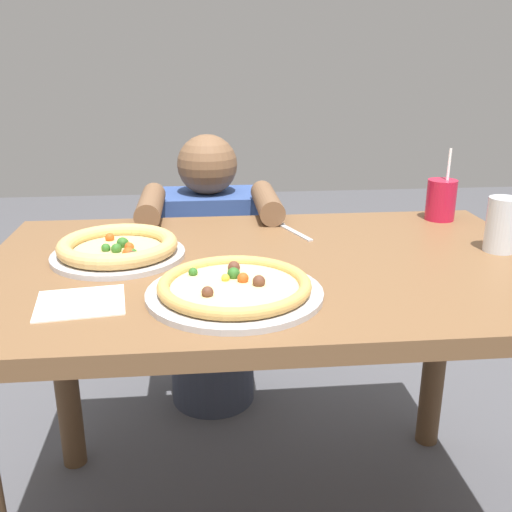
# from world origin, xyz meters

# --- Properties ---
(dining_table) EXTENTS (1.28, 0.80, 0.75)m
(dining_table) POSITION_xyz_m (0.00, 0.00, 0.63)
(dining_table) COLOR brown
(dining_table) RESTS_ON ground
(pizza_near) EXTENTS (0.34, 0.34, 0.04)m
(pizza_near) POSITION_xyz_m (-0.09, -0.19, 0.77)
(pizza_near) COLOR #B7B7BC
(pizza_near) RESTS_ON dining_table
(pizza_far) EXTENTS (0.30, 0.30, 0.05)m
(pizza_far) POSITION_xyz_m (-0.34, 0.06, 0.77)
(pizza_far) COLOR #B7B7BC
(pizza_far) RESTS_ON dining_table
(drink_cup_colored) EXTENTS (0.08, 0.08, 0.20)m
(drink_cup_colored) POSITION_xyz_m (0.52, 0.31, 0.81)
(drink_cup_colored) COLOR red
(drink_cup_colored) RESTS_ON dining_table
(water_cup_clear) EXTENTS (0.07, 0.07, 0.13)m
(water_cup_clear) POSITION_xyz_m (0.55, 0.03, 0.82)
(water_cup_clear) COLOR silver
(water_cup_clear) RESTS_ON dining_table
(paper_napkin) EXTENTS (0.18, 0.16, 0.00)m
(paper_napkin) POSITION_xyz_m (-0.38, -0.20, 0.75)
(paper_napkin) COLOR white
(paper_napkin) RESTS_ON dining_table
(fork) EXTENTS (0.09, 0.20, 0.00)m
(fork) POSITION_xyz_m (0.08, 0.25, 0.75)
(fork) COLOR silver
(fork) RESTS_ON dining_table
(diner_seated) EXTENTS (0.40, 0.52, 0.95)m
(diner_seated) POSITION_xyz_m (-0.12, 0.64, 0.44)
(diner_seated) COLOR #333847
(diner_seated) RESTS_ON ground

